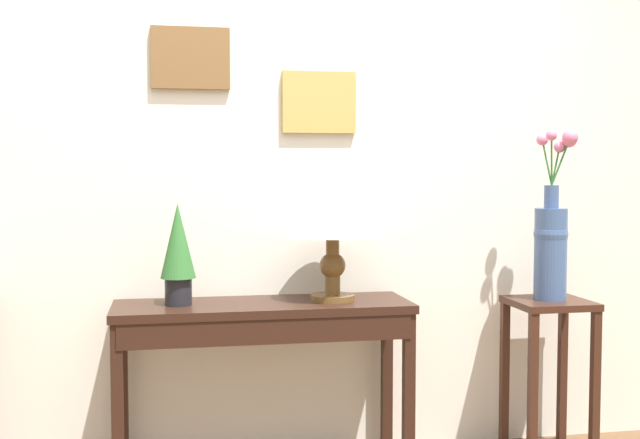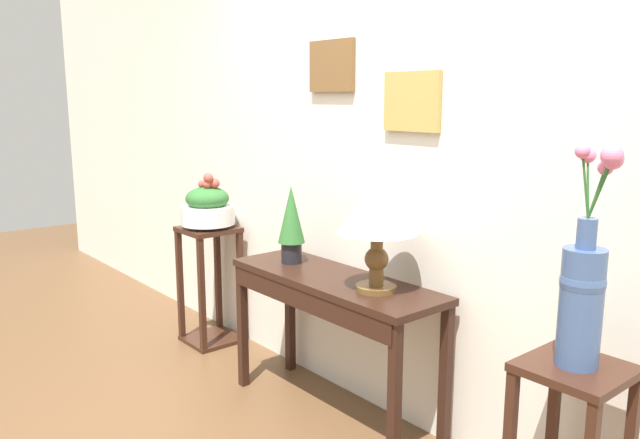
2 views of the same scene
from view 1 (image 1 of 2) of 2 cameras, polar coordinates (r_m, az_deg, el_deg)
The scene contains 6 objects.
back_wall_with_art at distance 3.55m, azimuth -3.54°, elevation 5.41°, with size 9.00×0.13×2.80m.
console_table at distance 3.29m, azimuth -4.09°, elevation -7.90°, with size 1.22×0.40×0.74m.
table_lamp at distance 3.30m, azimuth 0.92°, elevation 0.44°, with size 0.37×0.37×0.51m.
potted_plant_on_console at distance 3.24m, azimuth -10.22°, elevation -2.16°, with size 0.14×0.14×0.42m.
pedestal_stand_right at distance 3.72m, azimuth 16.15°, elevation -11.02°, with size 0.33×0.33×0.71m.
flower_vase_tall_right at distance 3.62m, azimuth 16.37°, elevation -1.30°, with size 0.18×0.15×0.75m.
Camera 1 is at (-0.45, -2.08, 1.28)m, focal length 44.34 mm.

